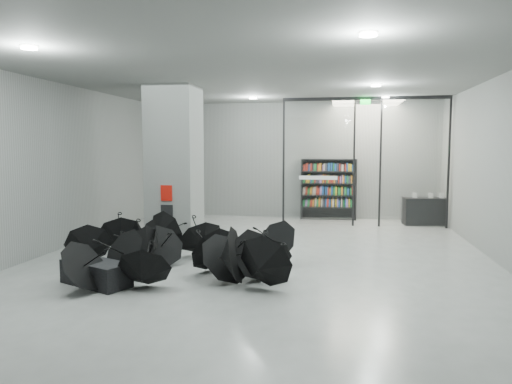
% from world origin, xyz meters
% --- Properties ---
extents(room, '(14.00, 14.02, 4.01)m').
position_xyz_m(room, '(0.00, 0.00, 2.84)').
color(room, gray).
rests_on(room, ground).
extents(column, '(1.20, 1.20, 4.00)m').
position_xyz_m(column, '(-2.50, 2.00, 2.00)').
color(column, slate).
rests_on(column, ground).
extents(fire_cabinet, '(0.28, 0.04, 0.38)m').
position_xyz_m(fire_cabinet, '(-2.50, 1.38, 1.35)').
color(fire_cabinet, '#A50A07').
rests_on(fire_cabinet, column).
extents(info_panel, '(0.30, 0.03, 0.42)m').
position_xyz_m(info_panel, '(-2.50, 1.38, 0.85)').
color(info_panel, black).
rests_on(info_panel, column).
extents(exit_sign, '(0.30, 0.06, 0.15)m').
position_xyz_m(exit_sign, '(2.40, 5.30, 3.82)').
color(exit_sign, '#0CE533').
rests_on(exit_sign, room).
extents(glass_partition, '(5.06, 0.08, 4.00)m').
position_xyz_m(glass_partition, '(2.39, 5.50, 2.18)').
color(glass_partition, silver).
rests_on(glass_partition, ground).
extents(bench, '(1.46, 1.08, 0.43)m').
position_xyz_m(bench, '(-2.63, -1.90, 0.22)').
color(bench, black).
rests_on(bench, ground).
extents(bookshelf, '(1.89, 0.47, 2.06)m').
position_xyz_m(bookshelf, '(1.30, 6.75, 1.03)').
color(bookshelf, black).
rests_on(bookshelf, ground).
extents(shop_counter, '(1.50, 0.74, 0.87)m').
position_xyz_m(shop_counter, '(4.42, 6.08, 0.43)').
color(shop_counter, black).
rests_on(shop_counter, ground).
extents(umbrella_cluster, '(5.28, 4.22, 1.27)m').
position_xyz_m(umbrella_cluster, '(-1.40, -0.76, 0.31)').
color(umbrella_cluster, black).
rests_on(umbrella_cluster, ground).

